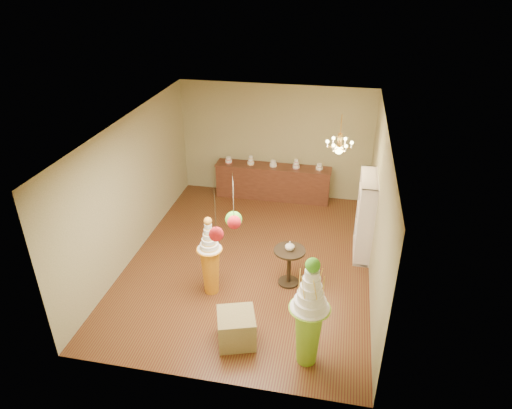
% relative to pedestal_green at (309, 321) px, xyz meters
% --- Properties ---
extents(floor, '(6.50, 6.50, 0.00)m').
position_rel_pedestal_green_xyz_m(floor, '(-1.46, 2.54, -0.81)').
color(floor, '#562F17').
rests_on(floor, ground).
extents(ceiling, '(6.50, 6.50, 0.00)m').
position_rel_pedestal_green_xyz_m(ceiling, '(-1.46, 2.54, 2.19)').
color(ceiling, white).
rests_on(ceiling, ground).
extents(wall_back, '(5.00, 0.04, 3.00)m').
position_rel_pedestal_green_xyz_m(wall_back, '(-1.46, 5.79, 0.69)').
color(wall_back, tan).
rests_on(wall_back, ground).
extents(wall_front, '(5.00, 0.04, 3.00)m').
position_rel_pedestal_green_xyz_m(wall_front, '(-1.46, -0.71, 0.69)').
color(wall_front, tan).
rests_on(wall_front, ground).
extents(wall_left, '(0.04, 6.50, 3.00)m').
position_rel_pedestal_green_xyz_m(wall_left, '(-3.96, 2.54, 0.69)').
color(wall_left, tan).
rests_on(wall_left, ground).
extents(wall_right, '(0.04, 6.50, 3.00)m').
position_rel_pedestal_green_xyz_m(wall_right, '(1.04, 2.54, 0.69)').
color(wall_right, tan).
rests_on(wall_right, ground).
extents(pedestal_green, '(0.65, 0.65, 1.98)m').
position_rel_pedestal_green_xyz_m(pedestal_green, '(0.00, 0.00, 0.00)').
color(pedestal_green, '#85C02A').
rests_on(pedestal_green, floor).
extents(pedestal_orange, '(0.54, 0.54, 1.65)m').
position_rel_pedestal_green_xyz_m(pedestal_orange, '(-1.97, 1.37, -0.18)').
color(pedestal_orange, orange).
rests_on(pedestal_orange, floor).
extents(burlap_riser, '(0.77, 0.77, 0.56)m').
position_rel_pedestal_green_xyz_m(burlap_riser, '(-1.20, 0.19, -0.53)').
color(burlap_riser, '#8F804E').
rests_on(burlap_riser, floor).
extents(sideboard, '(3.04, 0.54, 1.16)m').
position_rel_pedestal_green_xyz_m(sideboard, '(-1.46, 5.51, -0.34)').
color(sideboard, '#572B1B').
rests_on(sideboard, floor).
extents(shelving_unit, '(0.33, 1.20, 1.80)m').
position_rel_pedestal_green_xyz_m(shelving_unit, '(0.88, 3.34, 0.09)').
color(shelving_unit, beige).
rests_on(shelving_unit, floor).
extents(round_table, '(0.78, 0.78, 0.79)m').
position_rel_pedestal_green_xyz_m(round_table, '(-0.55, 1.91, -0.30)').
color(round_table, black).
rests_on(round_table, floor).
extents(vase, '(0.19, 0.19, 0.19)m').
position_rel_pedestal_green_xyz_m(vase, '(-0.55, 1.91, 0.07)').
color(vase, beige).
rests_on(vase, round_table).
extents(pom_red_left, '(0.21, 0.21, 0.83)m').
position_rel_pedestal_green_xyz_m(pom_red_left, '(-1.21, 0.28, 1.46)').
color(pom_red_left, '#454131').
rests_on(pom_red_left, ceiling).
extents(pom_green_mid, '(0.26, 0.26, 0.89)m').
position_rel_pedestal_green_xyz_m(pom_green_mid, '(-1.25, 0.42, 1.42)').
color(pom_green_mid, '#454131').
rests_on(pom_green_mid, ceiling).
extents(pom_red_right, '(0.21, 0.21, 0.81)m').
position_rel_pedestal_green_xyz_m(pom_red_right, '(-1.37, -0.12, 1.48)').
color(pom_red_right, '#454131').
rests_on(pom_red_right, ceiling).
extents(chandelier, '(0.60, 0.60, 0.85)m').
position_rel_pedestal_green_xyz_m(chandelier, '(0.20, 3.58, 1.49)').
color(chandelier, gold).
rests_on(chandelier, ceiling).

